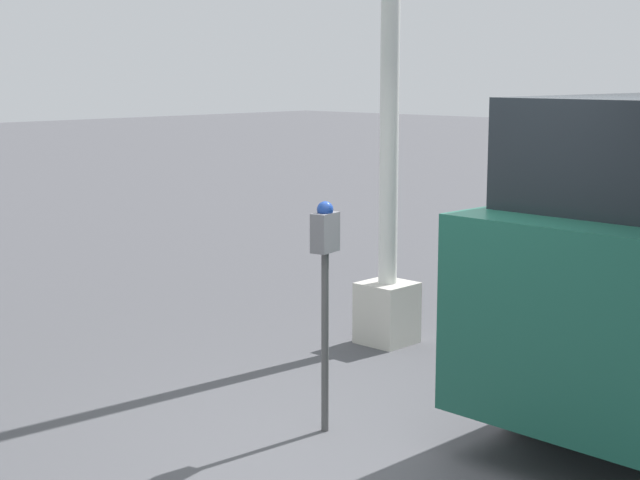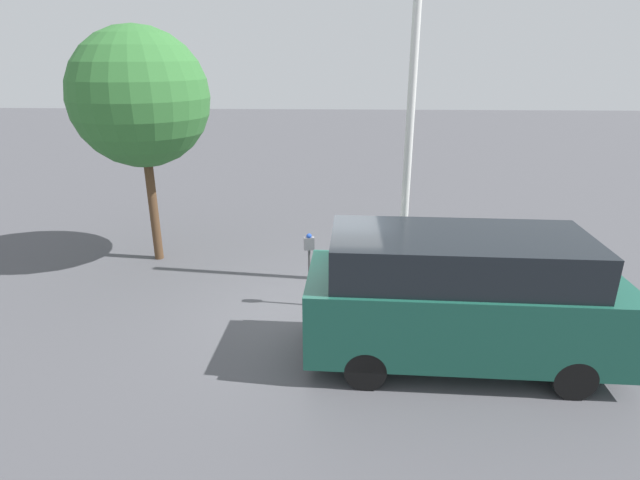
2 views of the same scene
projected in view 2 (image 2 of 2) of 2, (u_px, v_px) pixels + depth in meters
name	position (u px, v px, depth m)	size (l,w,h in m)	color
ground_plane	(310.00, 319.00, 9.74)	(80.00, 80.00, 0.00)	#4C4C51
parking_meter_near	(309.00, 253.00, 9.91)	(0.22, 0.15, 1.57)	#4C4C4C
parking_meter_far	(583.00, 259.00, 9.74)	(0.22, 0.15, 1.51)	#4C4C4C
lamp_post	(406.00, 188.00, 10.48)	(0.44, 0.44, 6.49)	beige
parked_van	(461.00, 296.00, 8.04)	(5.06, 2.09, 2.25)	#195142
street_tree	(140.00, 98.00, 11.31)	(3.13, 3.13, 5.51)	#513823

